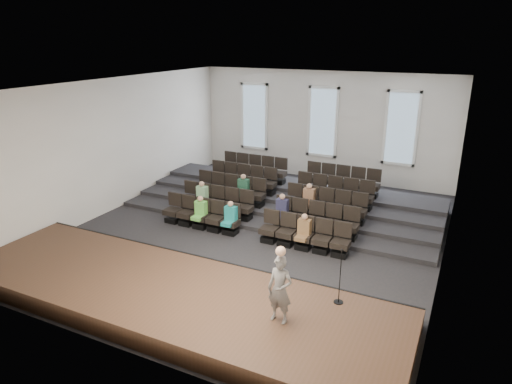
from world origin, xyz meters
The scene contains 14 objects.
ground centered at (0.00, 0.00, 0.00)m, with size 14.00×14.00×0.00m, color black.
ceiling centered at (0.00, 0.00, 5.01)m, with size 12.00×14.00×0.02m, color white.
wall_back centered at (0.00, 7.02, 2.50)m, with size 12.00×0.04×5.00m, color white.
wall_front centered at (0.00, -7.02, 2.50)m, with size 12.00×0.04×5.00m, color white.
wall_left centered at (-6.02, 0.00, 2.50)m, with size 0.04×14.00×5.00m, color white.
wall_right centered at (6.02, 0.00, 2.50)m, with size 0.04×14.00×5.00m, color white.
stage centered at (0.00, -5.10, 0.25)m, with size 11.80×3.60×0.50m, color #41291C.
stage_lip centered at (0.00, -3.33, 0.25)m, with size 11.80×0.06×0.52m, color black.
risers centered at (0.00, 3.17, 0.20)m, with size 11.80×4.80×0.60m.
seating_rows centered at (0.00, 1.54, 0.68)m, with size 6.80×4.70×1.67m.
windows centered at (0.00, 6.95, 2.70)m, with size 8.44×0.10×3.24m.
audience centered at (-0.36, 0.30, 0.81)m, with size 4.85×2.64×1.10m.
speaker centered at (3.04, -5.19, 1.28)m, with size 0.57×0.37×1.56m, color #5F5C5A.
mic_stand centered at (4.01, -3.91, 0.91)m, with size 0.23×0.23×1.38m.
Camera 1 is at (6.32, -13.15, 6.46)m, focal length 32.00 mm.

